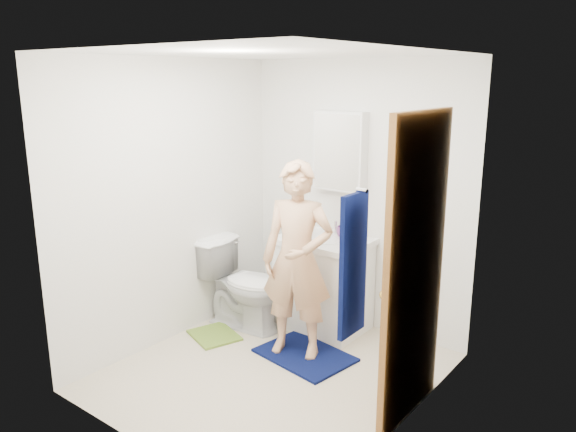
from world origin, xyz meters
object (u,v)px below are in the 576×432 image
at_px(man, 297,260).
at_px(towel, 353,266).
at_px(medicine_cabinet, 340,151).
at_px(soap_dispenser, 306,227).
at_px(toothbrush_cup, 344,232).
at_px(toilet, 244,284).
at_px(vanity_cabinet, 324,286).

bearing_deg(man, towel, -59.79).
bearing_deg(medicine_cabinet, soap_dispenser, -120.73).
height_order(toothbrush_cup, man, man).
distance_m(medicine_cabinet, toilet, 1.48).
bearing_deg(toothbrush_cup, towel, -56.70).
height_order(vanity_cabinet, soap_dispenser, soap_dispenser).
distance_m(toilet, soap_dispenser, 0.77).
height_order(towel, toilet, towel).
distance_m(soap_dispenser, toothbrush_cup, 0.33).
bearing_deg(medicine_cabinet, vanity_cabinet, -90.00).
bearing_deg(man, toothbrush_cup, 71.31).
bearing_deg(towel, toilet, 148.85).
height_order(vanity_cabinet, toilet, toilet).
distance_m(soap_dispenser, man, 0.60).
distance_m(vanity_cabinet, towel, 2.08).
distance_m(towel, toilet, 2.23).
relative_size(vanity_cabinet, medicine_cabinet, 1.14).
bearing_deg(vanity_cabinet, towel, -51.53).
bearing_deg(toilet, man, -106.84).
bearing_deg(toilet, medicine_cabinet, -47.31).
distance_m(vanity_cabinet, soap_dispenser, 0.56).
bearing_deg(vanity_cabinet, toilet, -144.62).
height_order(toilet, man, man).
bearing_deg(soap_dispenser, vanity_cabinet, 16.46).
xyz_separation_m(soap_dispenser, toothbrush_cup, (0.29, 0.17, -0.03)).
xyz_separation_m(medicine_cabinet, toilet, (-0.59, -0.64, -1.19)).
xyz_separation_m(medicine_cabinet, towel, (1.18, -1.71, -0.35)).
xyz_separation_m(medicine_cabinet, toothbrush_cup, (0.12, -0.10, -0.70)).
height_order(medicine_cabinet, towel, medicine_cabinet).
bearing_deg(medicine_cabinet, toilet, -132.45).
bearing_deg(toilet, toothbrush_cup, -57.58).
bearing_deg(toothbrush_cup, man, -89.89).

